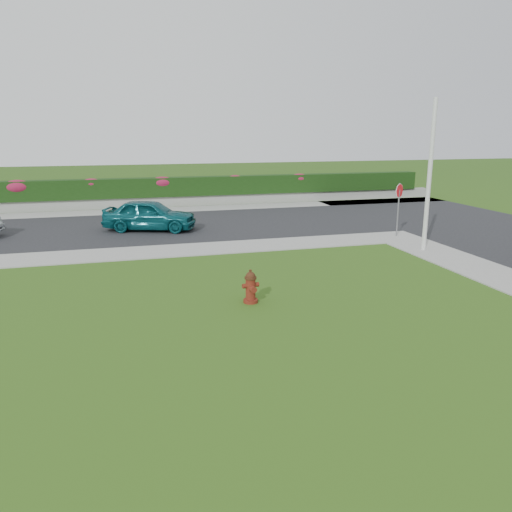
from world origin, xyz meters
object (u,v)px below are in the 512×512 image
object	(u,v)px
fire_hydrant	(251,287)
stop_sign	(399,198)
utility_pole	(429,177)
sedan_teal	(150,215)

from	to	relation	value
fire_hydrant	stop_sign	xyz separation A→B (m)	(8.10, 6.44, 1.23)
stop_sign	utility_pole	bearing A→B (deg)	-107.81
utility_pole	stop_sign	size ratio (longest dim) A/B	2.44
stop_sign	sedan_teal	bearing A→B (deg)	148.58
utility_pole	fire_hydrant	bearing A→B (deg)	-153.23
sedan_teal	stop_sign	xyz separation A→B (m)	(9.98, -4.03, 0.92)
fire_hydrant	utility_pole	xyz separation A→B (m)	(7.73, 3.90, 2.33)
fire_hydrant	utility_pole	bearing A→B (deg)	18.51
fire_hydrant	sedan_teal	world-z (taller)	sedan_teal
sedan_teal	utility_pole	bearing A→B (deg)	-104.75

